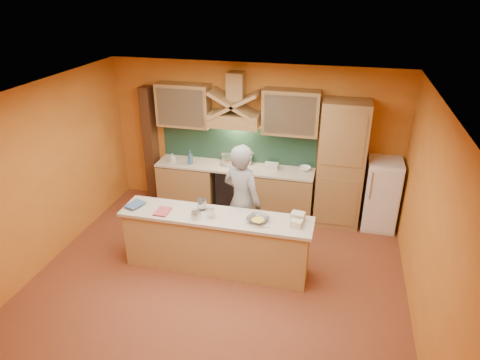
% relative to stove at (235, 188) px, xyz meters
% --- Properties ---
extents(floor, '(5.50, 5.00, 0.01)m').
position_rel_stove_xyz_m(floor, '(0.30, -2.20, -0.45)').
color(floor, brown).
rests_on(floor, ground).
extents(ceiling, '(5.50, 5.00, 0.01)m').
position_rel_stove_xyz_m(ceiling, '(0.30, -2.20, 2.35)').
color(ceiling, white).
rests_on(ceiling, wall_back).
extents(wall_back, '(5.50, 0.02, 2.80)m').
position_rel_stove_xyz_m(wall_back, '(0.30, 0.30, 0.95)').
color(wall_back, orange).
rests_on(wall_back, floor).
extents(wall_front, '(5.50, 0.02, 2.80)m').
position_rel_stove_xyz_m(wall_front, '(0.30, -4.70, 0.95)').
color(wall_front, orange).
rests_on(wall_front, floor).
extents(wall_left, '(0.02, 5.00, 2.80)m').
position_rel_stove_xyz_m(wall_left, '(-2.45, -2.20, 0.95)').
color(wall_left, orange).
rests_on(wall_left, floor).
extents(wall_right, '(0.02, 5.00, 2.80)m').
position_rel_stove_xyz_m(wall_right, '(3.05, -2.20, 0.95)').
color(wall_right, orange).
rests_on(wall_right, floor).
extents(base_cabinet_left, '(1.10, 0.60, 0.86)m').
position_rel_stove_xyz_m(base_cabinet_left, '(-0.95, 0.00, -0.02)').
color(base_cabinet_left, '#A17B49').
rests_on(base_cabinet_left, floor).
extents(base_cabinet_right, '(1.10, 0.60, 0.86)m').
position_rel_stove_xyz_m(base_cabinet_right, '(0.95, 0.00, -0.02)').
color(base_cabinet_right, '#A17B49').
rests_on(base_cabinet_right, floor).
extents(counter_top, '(3.00, 0.62, 0.04)m').
position_rel_stove_xyz_m(counter_top, '(-0.00, 0.00, 0.45)').
color(counter_top, beige).
rests_on(counter_top, base_cabinet_left).
extents(stove, '(0.60, 0.58, 0.90)m').
position_rel_stove_xyz_m(stove, '(0.00, 0.00, 0.00)').
color(stove, black).
rests_on(stove, floor).
extents(backsplash, '(3.00, 0.03, 0.70)m').
position_rel_stove_xyz_m(backsplash, '(-0.00, 0.28, 0.80)').
color(backsplash, '#173327').
rests_on(backsplash, wall_back).
extents(range_hood, '(0.92, 0.50, 0.24)m').
position_rel_stove_xyz_m(range_hood, '(0.00, 0.05, 1.37)').
color(range_hood, '#A17B49').
rests_on(range_hood, wall_back).
extents(hood_chimney, '(0.30, 0.30, 0.50)m').
position_rel_stove_xyz_m(hood_chimney, '(0.00, 0.15, 1.95)').
color(hood_chimney, '#A17B49').
rests_on(hood_chimney, wall_back).
extents(upper_cabinet_left, '(1.00, 0.35, 0.80)m').
position_rel_stove_xyz_m(upper_cabinet_left, '(-1.00, 0.12, 1.55)').
color(upper_cabinet_left, '#A17B49').
rests_on(upper_cabinet_left, wall_back).
extents(upper_cabinet_right, '(1.00, 0.35, 0.80)m').
position_rel_stove_xyz_m(upper_cabinet_right, '(1.00, 0.12, 1.55)').
color(upper_cabinet_right, '#A17B49').
rests_on(upper_cabinet_right, wall_back).
extents(pantry_column, '(0.80, 0.60, 2.30)m').
position_rel_stove_xyz_m(pantry_column, '(1.95, 0.00, 0.70)').
color(pantry_column, '#A17B49').
rests_on(pantry_column, floor).
extents(fridge, '(0.58, 0.60, 1.30)m').
position_rel_stove_xyz_m(fridge, '(2.70, 0.00, 0.20)').
color(fridge, white).
rests_on(fridge, floor).
extents(trim_column_left, '(0.20, 0.30, 2.30)m').
position_rel_stove_xyz_m(trim_column_left, '(-1.75, 0.15, 0.70)').
color(trim_column_left, '#472816').
rests_on(trim_column_left, floor).
extents(island_body, '(2.80, 0.55, 0.88)m').
position_rel_stove_xyz_m(island_body, '(0.20, -1.90, -0.01)').
color(island_body, tan).
rests_on(island_body, floor).
extents(island_top, '(2.90, 0.62, 0.05)m').
position_rel_stove_xyz_m(island_top, '(0.20, -1.90, 0.47)').
color(island_top, beige).
rests_on(island_top, island_body).
extents(person, '(0.82, 0.71, 1.91)m').
position_rel_stove_xyz_m(person, '(0.49, -1.41, 0.51)').
color(person, gray).
rests_on(person, floor).
extents(pot_large, '(0.31, 0.31, 0.15)m').
position_rel_stove_xyz_m(pot_large, '(-0.13, 0.04, 0.52)').
color(pot_large, silver).
rests_on(pot_large, stove).
extents(pot_small, '(0.25, 0.25, 0.14)m').
position_rel_stove_xyz_m(pot_small, '(0.20, 0.17, 0.52)').
color(pot_small, silver).
rests_on(pot_small, stove).
extents(soap_bottle_a, '(0.10, 0.10, 0.18)m').
position_rel_stove_xyz_m(soap_bottle_a, '(-1.20, -0.09, 0.56)').
color(soap_bottle_a, silver).
rests_on(soap_bottle_a, counter_top).
extents(soap_bottle_b, '(0.10, 0.11, 0.27)m').
position_rel_stove_xyz_m(soap_bottle_b, '(-0.84, -0.10, 0.60)').
color(soap_bottle_b, '#33628E').
rests_on(soap_bottle_b, counter_top).
extents(bowl_back, '(0.24, 0.24, 0.07)m').
position_rel_stove_xyz_m(bowl_back, '(1.31, 0.13, 0.50)').
color(bowl_back, white).
rests_on(bowl_back, counter_top).
extents(dish_rack, '(0.26, 0.20, 0.09)m').
position_rel_stove_xyz_m(dish_rack, '(0.69, 0.07, 0.52)').
color(dish_rack, silver).
rests_on(dish_rack, counter_top).
extents(book_lower, '(0.21, 0.28, 0.03)m').
position_rel_stove_xyz_m(book_lower, '(-0.70, -2.00, 0.51)').
color(book_lower, '#BE4347').
rests_on(book_lower, island_top).
extents(book_upper, '(0.29, 0.34, 0.02)m').
position_rel_stove_xyz_m(book_upper, '(-1.18, -1.90, 0.53)').
color(book_upper, '#456499').
rests_on(book_upper, island_top).
extents(jar_large, '(0.17, 0.17, 0.17)m').
position_rel_stove_xyz_m(jar_large, '(-0.05, -1.78, 0.58)').
color(jar_large, silver).
rests_on(jar_large, island_top).
extents(jar_small, '(0.16, 0.16, 0.13)m').
position_rel_stove_xyz_m(jar_small, '(0.15, -1.97, 0.56)').
color(jar_small, white).
rests_on(jar_small, island_top).
extents(kitchen_scale, '(0.13, 0.13, 0.09)m').
position_rel_stove_xyz_m(kitchen_scale, '(-0.04, -2.06, 0.54)').
color(kitchen_scale, white).
rests_on(kitchen_scale, island_top).
extents(mixing_bowl, '(0.38, 0.38, 0.07)m').
position_rel_stove_xyz_m(mixing_bowl, '(0.85, -1.94, 0.53)').
color(mixing_bowl, silver).
rests_on(mixing_bowl, island_top).
extents(cloth, '(0.28, 0.24, 0.02)m').
position_rel_stove_xyz_m(cloth, '(0.91, -2.00, 0.50)').
color(cloth, beige).
rests_on(cloth, island_top).
extents(grocery_bag_a, '(0.21, 0.18, 0.13)m').
position_rel_stove_xyz_m(grocery_bag_a, '(1.40, -1.76, 0.56)').
color(grocery_bag_a, beige).
rests_on(grocery_bag_a, island_top).
extents(grocery_bag_b, '(0.18, 0.15, 0.10)m').
position_rel_stove_xyz_m(grocery_bag_b, '(1.41, -1.94, 0.54)').
color(grocery_bag_b, beige).
rests_on(grocery_bag_b, island_top).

